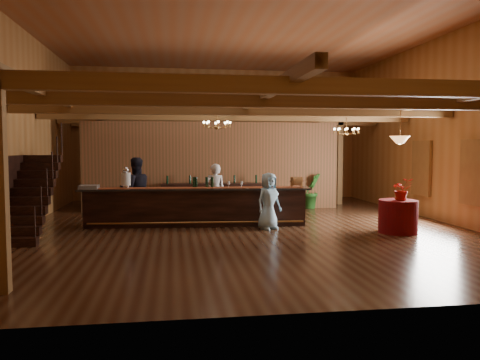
{
  "coord_description": "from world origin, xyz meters",
  "views": [
    {
      "loc": [
        -1.94,
        -12.91,
        2.21
      ],
      "look_at": [
        0.06,
        0.84,
        1.24
      ],
      "focal_mm": 35.0,
      "sensor_mm": 36.0,
      "label": 1
    }
  ],
  "objects": [
    {
      "name": "floor",
      "position": [
        0.0,
        0.0,
        0.0
      ],
      "size": [
        14.0,
        14.0,
        0.0
      ],
      "primitive_type": "plane",
      "color": "#4A3220",
      "rests_on": "ground"
    },
    {
      "name": "tasting_bar",
      "position": [
        -1.28,
        0.23,
        0.54
      ],
      "size": [
        6.47,
        1.24,
        1.08
      ],
      "rotation": [
        0.0,
        0.0,
        -0.07
      ],
      "color": "#331811",
      "rests_on": "floor"
    },
    {
      "name": "wall_back",
      "position": [
        0.0,
        7.0,
        2.75
      ],
      "size": [
        12.0,
        0.1,
        5.5
      ],
      "primitive_type": "cube",
      "color": "#975E2C",
      "rests_on": "floor"
    },
    {
      "name": "support_posts",
      "position": [
        0.0,
        -0.5,
        1.6
      ],
      "size": [
        9.2,
        10.2,
        3.2
      ],
      "color": "brown",
      "rests_on": "floor"
    },
    {
      "name": "staircase",
      "position": [
        -5.45,
        -0.74,
        1.0
      ],
      "size": [
        1.0,
        2.8,
        2.0
      ],
      "color": "#331811",
      "rests_on": "floor"
    },
    {
      "name": "beam_grid",
      "position": [
        0.0,
        0.51,
        3.24
      ],
      "size": [
        11.9,
        13.9,
        0.39
      ],
      "color": "brown",
      "rests_on": "wall_left"
    },
    {
      "name": "table_vase",
      "position": [
        3.8,
        -1.68,
        1.02
      ],
      "size": [
        0.21,
        0.21,
        0.33
      ],
      "primitive_type": "imported",
      "rotation": [
        0.0,
        0.0,
        0.32
      ],
      "color": "#A5743A",
      "rests_on": "round_table"
    },
    {
      "name": "beverage_dispenser",
      "position": [
        -3.22,
        0.41,
        1.36
      ],
      "size": [
        0.26,
        0.26,
        0.6
      ],
      "color": "silver",
      "rests_on": "tasting_bar"
    },
    {
      "name": "bar_bottle_1",
      "position": [
        -1.27,
        0.35,
        1.22
      ],
      "size": [
        0.07,
        0.07,
        0.3
      ],
      "primitive_type": "cylinder",
      "color": "black",
      "rests_on": "tasting_bar"
    },
    {
      "name": "bartender",
      "position": [
        -0.67,
        1.07,
        0.86
      ],
      "size": [
        0.63,
        0.42,
        1.72
      ],
      "primitive_type": "imported",
      "rotation": [
        0.0,
        0.0,
        3.16
      ],
      "color": "silver",
      "rests_on": "floor"
    },
    {
      "name": "partition_wall",
      "position": [
        -0.5,
        3.5,
        1.55
      ],
      "size": [
        9.0,
        0.18,
        3.1
      ],
      "primitive_type": "cube",
      "color": "brown",
      "rests_on": "floor"
    },
    {
      "name": "wall_left",
      "position": [
        -6.0,
        0.0,
        2.75
      ],
      "size": [
        0.1,
        14.0,
        5.5
      ],
      "primitive_type": "cube",
      "color": "#975E2C",
      "rests_on": "floor"
    },
    {
      "name": "chandelier_left",
      "position": [
        -0.63,
        0.75,
        2.88
      ],
      "size": [
        0.8,
        0.8,
        0.47
      ],
      "color": "#A5743A",
      "rests_on": "beam_grid"
    },
    {
      "name": "wall_right",
      "position": [
        6.0,
        0.0,
        2.75
      ],
      "size": [
        0.1,
        14.0,
        5.5
      ],
      "primitive_type": "cube",
      "color": "#975E2C",
      "rests_on": "floor"
    },
    {
      "name": "glass_rack_tray",
      "position": [
        -4.22,
        0.37,
        1.12
      ],
      "size": [
        0.5,
        0.5,
        0.1
      ],
      "primitive_type": "cube",
      "color": "gray",
      "rests_on": "tasting_bar"
    },
    {
      "name": "window_right_front",
      "position": [
        5.95,
        -1.6,
        1.55
      ],
      "size": [
        0.12,
        1.05,
        1.75
      ],
      "primitive_type": "cube",
      "color": "white",
      "rests_on": "wall_right"
    },
    {
      "name": "bar_bottle_0",
      "position": [
        -1.34,
        0.36,
        1.22
      ],
      "size": [
        0.07,
        0.07,
        0.3
      ],
      "primitive_type": "cylinder",
      "color": "black",
      "rests_on": "tasting_bar"
    },
    {
      "name": "pendant_lamp",
      "position": [
        3.83,
        -1.64,
        2.4
      ],
      "size": [
        0.52,
        0.52,
        0.9
      ],
      "color": "#A5743A",
      "rests_on": "beam_grid"
    },
    {
      "name": "staff_second",
      "position": [
        -3.01,
        0.99,
        0.96
      ],
      "size": [
        1.1,
        0.97,
        1.92
      ],
      "primitive_type": "imported",
      "rotation": [
        0.0,
        0.0,
        3.44
      ],
      "color": "black",
      "rests_on": "floor"
    },
    {
      "name": "backbar_shelf",
      "position": [
        -0.58,
        3.06,
        0.49
      ],
      "size": [
        3.49,
        0.78,
        0.97
      ],
      "primitive_type": "cube",
      "rotation": [
        0.0,
        0.0,
        -0.07
      ],
      "color": "#331811",
      "rests_on": "floor"
    },
    {
      "name": "bar_bottle_3",
      "position": [
        -0.81,
        0.32,
        1.22
      ],
      "size": [
        0.07,
        0.07,
        0.3
      ],
      "primitive_type": "cylinder",
      "color": "black",
      "rests_on": "tasting_bar"
    },
    {
      "name": "floor_plant",
      "position": [
        3.07,
        3.43,
        0.64
      ],
      "size": [
        0.83,
        0.74,
        1.27
      ],
      "primitive_type": "imported",
      "rotation": [
        0.0,
        0.0,
        0.28
      ],
      "color": "#1F5419",
      "rests_on": "floor"
    },
    {
      "name": "raffle_drum",
      "position": [
        1.56,
        -0.01,
        1.25
      ],
      "size": [
        0.34,
        0.24,
        0.3
      ],
      "color": "#905B28",
      "rests_on": "tasting_bar"
    },
    {
      "name": "bar_bottle_2",
      "position": [
        -0.97,
        0.33,
        1.22
      ],
      "size": [
        0.07,
        0.07,
        0.3
      ],
      "primitive_type": "cylinder",
      "color": "black",
      "rests_on": "tasting_bar"
    },
    {
      "name": "window_right_back",
      "position": [
        5.95,
        1.0,
        1.55
      ],
      "size": [
        0.12,
        1.05,
        1.75
      ],
      "primitive_type": "cube",
      "color": "white",
      "rests_on": "wall_right"
    },
    {
      "name": "backroom_boxes",
      "position": [
        -0.29,
        5.5,
        0.53
      ],
      "size": [
        4.1,
        0.6,
        1.1
      ],
      "color": "#331811",
      "rests_on": "floor"
    },
    {
      "name": "round_table",
      "position": [
        3.83,
        -1.64,
        0.43
      ],
      "size": [
        0.99,
        0.99,
        0.85
      ],
      "primitive_type": "cylinder",
      "color": "#700407",
      "rests_on": "floor"
    },
    {
      "name": "table_flowers",
      "position": [
        3.87,
        -1.72,
        1.14
      ],
      "size": [
        0.55,
        0.48,
        0.57
      ],
      "primitive_type": "imported",
      "rotation": [
        0.0,
        0.0,
        -0.08
      ],
      "color": "#A01007",
      "rests_on": "round_table"
    },
    {
      "name": "chandelier_right",
      "position": [
        3.47,
        1.17,
        2.73
      ],
      "size": [
        0.8,
        0.8,
        0.63
      ],
      "color": "#A5743A",
      "rests_on": "beam_grid"
    },
    {
      "name": "guest",
      "position": [
        0.63,
        -0.63,
        0.77
      ],
      "size": [
        0.89,
        0.78,
        1.53
      ],
      "primitive_type": "imported",
      "rotation": [
        0.0,
        0.0,
        0.48
      ],
      "color": "#99CBE7",
      "rests_on": "floor"
    },
    {
      "name": "ceiling",
      "position": [
        0.0,
        0.0,
        5.5
      ],
      "size": [
        14.0,
        14.0,
        0.0
      ],
      "primitive_type": "plane",
      "rotation": [
        3.14,
        0.0,
        0.0
      ],
      "color": "brown",
      "rests_on": "wall_back"
    },
    {
      "name": "wall_front",
      "position": [
        0.0,
        -7.0,
        2.75
      ],
      "size": [
        12.0,
        0.1,
        5.5
      ],
      "primitive_type": "cube",
      "color": "#975E2C",
      "rests_on": "floor"
    }
  ]
}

